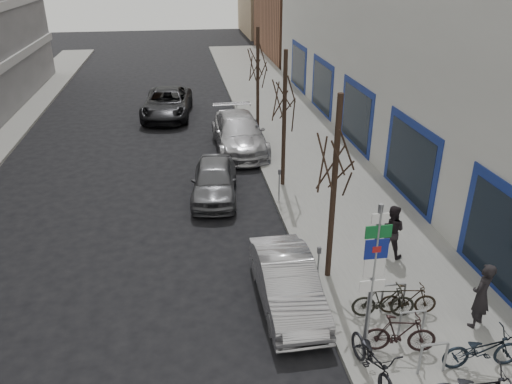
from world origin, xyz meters
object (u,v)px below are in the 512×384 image
object	(u,v)px
parked_car_back	(239,133)
pedestrian_far	(391,231)
tree_mid	(285,88)
bike_near_right	(400,333)
bike_mid_inner	(384,301)
tree_far	(258,57)
parked_car_mid	(214,180)
tree_near	(337,147)
bike_far_inner	(408,299)
pedestrian_near	(481,296)
bike_mid_curb	(483,347)
lane_car	(167,103)
bike_near_left	(374,357)
meter_back	(257,135)
bike_rack	(412,322)
meter_mid	(279,182)
parked_car_front	(287,283)
highway_sign_pole	(372,279)
meter_front	(318,263)

from	to	relation	value
parked_car_back	pedestrian_far	size ratio (longest dim) A/B	3.33
tree_mid	bike_near_right	size ratio (longest dim) A/B	3.22
tree_mid	bike_mid_inner	world-z (taller)	tree_mid
tree_far	parked_car_mid	bearing A→B (deg)	-111.88
bike_near_right	bike_mid_inner	distance (m)	1.25
tree_near	bike_far_inner	xyz separation A→B (m)	(1.53, -1.99, -3.50)
pedestrian_near	bike_far_inner	bearing A→B (deg)	-56.85
pedestrian_far	tree_far	bearing A→B (deg)	-45.33
tree_near	bike_mid_curb	world-z (taller)	tree_near
bike_far_inner	lane_car	distance (m)	20.33
bike_near_left	parked_car_back	bearing A→B (deg)	87.35
meter_back	bike_mid_inner	distance (m)	12.58
bike_near_left	parked_car_mid	world-z (taller)	parked_car_mid
bike_rack	meter_mid	bearing A→B (deg)	101.80
tree_mid	pedestrian_far	distance (m)	6.88
parked_car_front	lane_car	xyz separation A→B (m)	(-3.26, 18.32, 0.11)
bike_mid_curb	parked_car_mid	distance (m)	11.27
meter_mid	pedestrian_far	world-z (taller)	pedestrian_far
highway_sign_pole	meter_back	bearing A→B (deg)	91.02
tree_near	pedestrian_near	distance (m)	5.08
parked_car_front	tree_mid	bearing A→B (deg)	78.48
meter_front	parked_car_mid	xyz separation A→B (m)	(-2.35, 6.53, -0.20)
bike_rack	parked_car_back	bearing A→B (deg)	99.66
tree_near	pedestrian_near	bearing A→B (deg)	-41.20
meter_mid	bike_mid_curb	bearing A→B (deg)	-72.60
tree_far	meter_mid	distance (m)	8.62
bike_mid_curb	pedestrian_far	distance (m)	4.75
lane_car	bike_far_inner	bearing A→B (deg)	-66.54
highway_sign_pole	parked_car_mid	distance (m)	10.04
bike_mid_curb	parked_car_mid	xyz separation A→B (m)	(-5.17, 10.01, 0.01)
meter_front	bike_mid_inner	xyz separation A→B (m)	(1.30, -1.51, -0.27)
bike_near_right	bike_mid_curb	size ratio (longest dim) A/B	0.94
meter_mid	bike_near_right	bearing A→B (deg)	-81.77
meter_back	pedestrian_far	xyz separation A→B (m)	(2.61, -9.75, 0.09)
meter_back	pedestrian_near	bearing A→B (deg)	-75.12
bike_mid_inner	parked_car_back	distance (m)	13.37
meter_back	bike_near_left	world-z (taller)	meter_back
lane_car	bike_mid_curb	bearing A→B (deg)	-66.06
bike_near_left	lane_car	bearing A→B (deg)	95.37
bike_rack	meter_back	xyz separation A→B (m)	(-1.65, 13.40, 0.26)
meter_back	tree_near	bearing A→B (deg)	-87.55
tree_mid	pedestrian_near	world-z (taller)	tree_mid
meter_front	pedestrian_near	world-z (taller)	pedestrian_near
bike_near_right	lane_car	xyz separation A→B (m)	(-5.41, 20.63, 0.12)
bike_near_left	parked_car_back	world-z (taller)	parked_car_back
meter_mid	pedestrian_near	distance (m)	8.43
parked_car_mid	pedestrian_far	world-z (taller)	pedestrian_far
meter_back	bike_near_right	bearing A→B (deg)	-85.04
meter_back	parked_car_back	bearing A→B (deg)	137.04
bike_near_left	parked_car_mid	size ratio (longest dim) A/B	0.47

